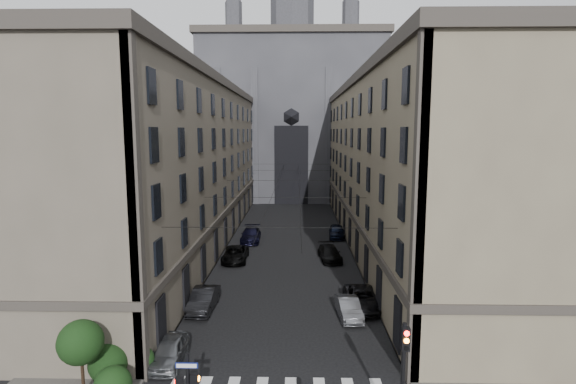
# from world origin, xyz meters

# --- Properties ---
(sidewalk_left) EXTENTS (7.00, 80.00, 0.15)m
(sidewalk_left) POSITION_xyz_m (-10.50, 36.00, 0.07)
(sidewalk_left) COLOR #383533
(sidewalk_left) RESTS_ON ground
(sidewalk_right) EXTENTS (7.00, 80.00, 0.15)m
(sidewalk_right) POSITION_xyz_m (10.50, 36.00, 0.07)
(sidewalk_right) COLOR #383533
(sidewalk_right) RESTS_ON ground
(building_left) EXTENTS (13.60, 60.60, 18.85)m
(building_left) POSITION_xyz_m (-13.44, 36.00, 9.34)
(building_left) COLOR #524B3F
(building_left) RESTS_ON ground
(building_right) EXTENTS (13.60, 60.60, 18.85)m
(building_right) POSITION_xyz_m (13.44, 36.00, 9.34)
(building_right) COLOR brown
(building_right) RESTS_ON ground
(gothic_tower) EXTENTS (35.00, 23.00, 58.00)m
(gothic_tower) POSITION_xyz_m (0.00, 74.96, 17.80)
(gothic_tower) COLOR #2D2D33
(gothic_tower) RESTS_ON ground
(traffic_light_right) EXTENTS (0.34, 0.50, 5.20)m
(traffic_light_right) POSITION_xyz_m (5.60, 1.92, 3.29)
(traffic_light_right) COLOR black
(traffic_light_right) RESTS_ON ground
(shrub_cluster) EXTENTS (3.90, 4.40, 3.90)m
(shrub_cluster) POSITION_xyz_m (-8.72, 5.01, 1.80)
(shrub_cluster) COLOR black
(shrub_cluster) RESTS_ON sidewalk_left
(tram_wires) EXTENTS (14.00, 60.00, 0.43)m
(tram_wires) POSITION_xyz_m (0.00, 35.63, 7.25)
(tram_wires) COLOR black
(tram_wires) RESTS_ON ground
(car_left_near) EXTENTS (1.74, 4.17, 1.41)m
(car_left_near) POSITION_xyz_m (-6.20, 8.00, 0.71)
(car_left_near) COLOR slate
(car_left_near) RESTS_ON ground
(car_left_midnear) EXTENTS (1.79, 4.79, 1.56)m
(car_left_midnear) POSITION_xyz_m (-5.86, 15.68, 0.78)
(car_left_midnear) COLOR black
(car_left_midnear) RESTS_ON ground
(car_left_midfar) EXTENTS (2.48, 5.27, 1.46)m
(car_left_midfar) POSITION_xyz_m (-5.21, 28.12, 0.73)
(car_left_midfar) COLOR black
(car_left_midfar) RESTS_ON ground
(car_left_far) EXTENTS (2.37, 5.55, 1.59)m
(car_left_far) POSITION_xyz_m (-4.47, 36.32, 0.80)
(car_left_far) COLOR black
(car_left_far) RESTS_ON ground
(car_right_near) EXTENTS (1.81, 4.28, 1.37)m
(car_right_near) POSITION_xyz_m (4.74, 14.54, 0.69)
(car_right_near) COLOR slate
(car_right_near) RESTS_ON ground
(car_right_midnear) EXTENTS (2.50, 5.22, 1.43)m
(car_right_midnear) POSITION_xyz_m (5.94, 16.31, 0.72)
(car_right_midnear) COLOR black
(car_right_midnear) RESTS_ON ground
(car_right_midfar) EXTENTS (2.51, 5.11, 1.43)m
(car_right_midfar) POSITION_xyz_m (4.41, 28.76, 0.71)
(car_right_midfar) COLOR black
(car_right_midfar) RESTS_ON ground
(car_right_far) EXTENTS (2.18, 4.77, 1.59)m
(car_right_far) POSITION_xyz_m (5.97, 38.51, 0.79)
(car_right_far) COLOR black
(car_right_far) RESTS_ON ground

